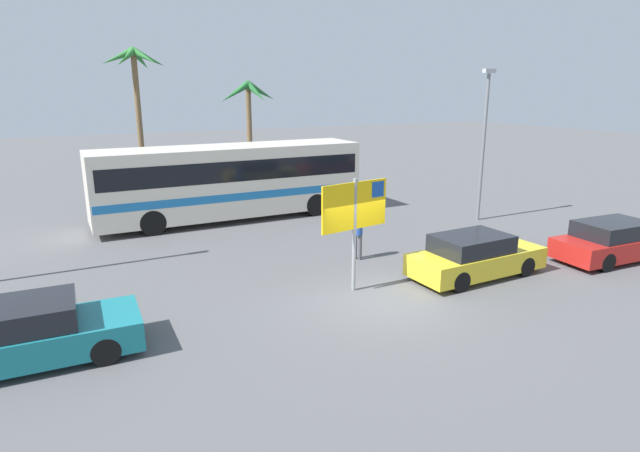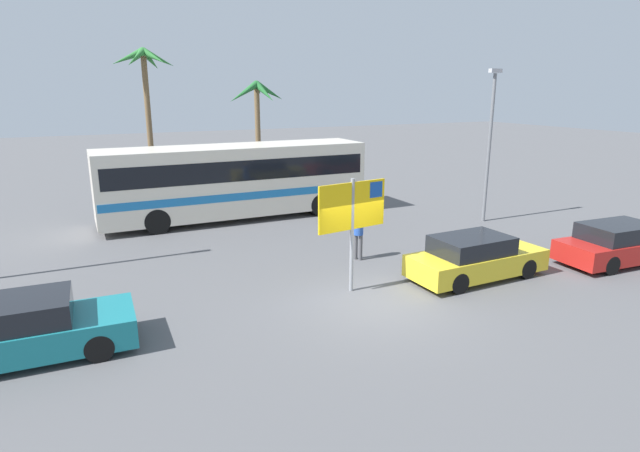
{
  "view_description": "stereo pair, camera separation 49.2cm",
  "coord_description": "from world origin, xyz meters",
  "px_view_note": "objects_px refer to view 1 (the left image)",
  "views": [
    {
      "loc": [
        -7.37,
        -10.68,
        5.51
      ],
      "look_at": [
        -0.07,
        3.42,
        1.3
      ],
      "focal_mm": 29.04,
      "sensor_mm": 36.0,
      "label": 1
    },
    {
      "loc": [
        -6.93,
        -10.89,
        5.51
      ],
      "look_at": [
        -0.07,
        3.42,
        1.3
      ],
      "focal_mm": 29.04,
      "sensor_mm": 36.0,
      "label": 2
    }
  ],
  "objects_px": {
    "ferry_sign": "(356,210)",
    "car_yellow": "(475,256)",
    "car_teal": "(32,334)",
    "car_red": "(616,241)",
    "bus_front_coach": "(230,178)",
    "pedestrian_near_sign": "(358,229)"
  },
  "relations": [
    {
      "from": "ferry_sign",
      "to": "car_yellow",
      "type": "bearing_deg",
      "value": -19.32
    },
    {
      "from": "car_teal",
      "to": "car_yellow",
      "type": "relative_size",
      "value": 0.97
    },
    {
      "from": "ferry_sign",
      "to": "car_red",
      "type": "xyz_separation_m",
      "value": [
        9.09,
        -1.64,
        -1.69
      ]
    },
    {
      "from": "bus_front_coach",
      "to": "pedestrian_near_sign",
      "type": "relative_size",
      "value": 6.43
    },
    {
      "from": "bus_front_coach",
      "to": "car_yellow",
      "type": "bearing_deg",
      "value": -67.58
    },
    {
      "from": "car_red",
      "to": "pedestrian_near_sign",
      "type": "bearing_deg",
      "value": 155.89
    },
    {
      "from": "bus_front_coach",
      "to": "car_yellow",
      "type": "distance_m",
      "value": 11.26
    },
    {
      "from": "car_yellow",
      "to": "bus_front_coach",
      "type": "bearing_deg",
      "value": 111.13
    },
    {
      "from": "ferry_sign",
      "to": "car_yellow",
      "type": "xyz_separation_m",
      "value": [
        3.78,
        -0.72,
        -1.69
      ]
    },
    {
      "from": "ferry_sign",
      "to": "car_red",
      "type": "distance_m",
      "value": 9.39
    },
    {
      "from": "ferry_sign",
      "to": "car_teal",
      "type": "xyz_separation_m",
      "value": [
        -7.99,
        -0.36,
        -1.69
      ]
    },
    {
      "from": "car_teal",
      "to": "pedestrian_near_sign",
      "type": "height_order",
      "value": "pedestrian_near_sign"
    },
    {
      "from": "ferry_sign",
      "to": "pedestrian_near_sign",
      "type": "xyz_separation_m",
      "value": [
        1.49,
        2.31,
        -1.27
      ]
    },
    {
      "from": "car_teal",
      "to": "pedestrian_near_sign",
      "type": "bearing_deg",
      "value": 17.57
    },
    {
      "from": "pedestrian_near_sign",
      "to": "car_red",
      "type": "bearing_deg",
      "value": 121.22
    },
    {
      "from": "ferry_sign",
      "to": "pedestrian_near_sign",
      "type": "distance_m",
      "value": 3.03
    },
    {
      "from": "car_yellow",
      "to": "pedestrian_near_sign",
      "type": "xyz_separation_m",
      "value": [
        -2.29,
        3.03,
        0.42
      ]
    },
    {
      "from": "car_red",
      "to": "car_yellow",
      "type": "height_order",
      "value": "same"
    },
    {
      "from": "bus_front_coach",
      "to": "ferry_sign",
      "type": "height_order",
      "value": "ferry_sign"
    },
    {
      "from": "ferry_sign",
      "to": "car_yellow",
      "type": "relative_size",
      "value": 0.74
    },
    {
      "from": "car_teal",
      "to": "car_yellow",
      "type": "xyz_separation_m",
      "value": [
        11.77,
        -0.36,
        -0.0
      ]
    },
    {
      "from": "ferry_sign",
      "to": "car_teal",
      "type": "height_order",
      "value": "ferry_sign"
    }
  ]
}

